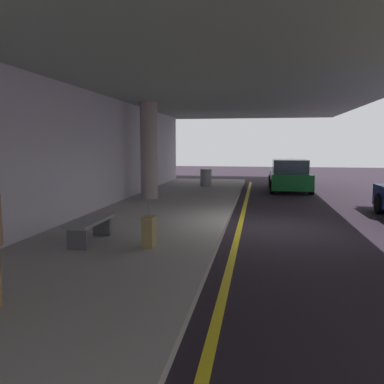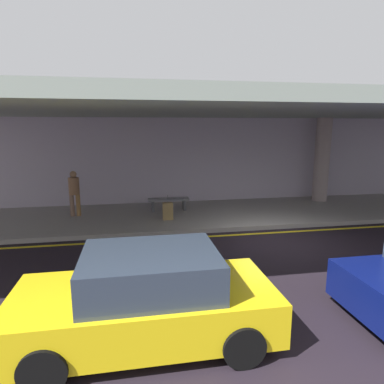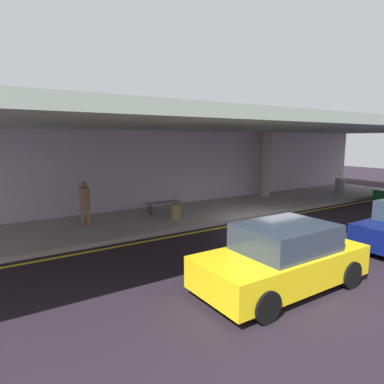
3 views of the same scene
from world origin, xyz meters
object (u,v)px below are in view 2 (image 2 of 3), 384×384
at_px(car_yellow_taxi, 147,299).
at_px(bench_metal, 169,202).
at_px(traveler_with_luggage, 74,190).
at_px(suitcase_upright_primary, 168,211).
at_px(support_column_left_mid, 322,160).

relative_size(car_yellow_taxi, bench_metal, 2.56).
distance_m(traveler_with_luggage, suitcase_upright_primary, 3.57).
distance_m(car_yellow_taxi, suitcase_upright_primary, 6.67).
height_order(support_column_left_mid, car_yellow_taxi, support_column_left_mid).
relative_size(support_column_left_mid, suitcase_upright_primary, 4.06).
bearing_deg(car_yellow_taxi, support_column_left_mid, 49.19).
distance_m(suitcase_upright_primary, bench_metal, 1.35).
bearing_deg(support_column_left_mid, car_yellow_taxi, -133.37).
bearing_deg(support_column_left_mid, bench_metal, -174.54).
bearing_deg(suitcase_upright_primary, support_column_left_mid, 29.36).
height_order(car_yellow_taxi, bench_metal, car_yellow_taxi).
distance_m(car_yellow_taxi, traveler_with_luggage, 8.04).
bearing_deg(traveler_with_luggage, car_yellow_taxi, -64.75).
bearing_deg(bench_metal, car_yellow_taxi, -98.64).
xyz_separation_m(support_column_left_mid, bench_metal, (-6.90, -0.66, -1.47)).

